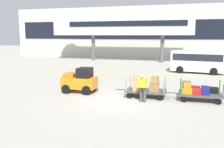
{
  "coord_description": "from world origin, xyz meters",
  "views": [
    {
      "loc": [
        3.43,
        -12.85,
        3.58
      ],
      "look_at": [
        -1.17,
        2.69,
        1.0
      ],
      "focal_mm": 39.18,
      "sensor_mm": 36.0,
      "label": 1
    }
  ],
  "objects_px": {
    "baggage_handler": "(143,87)",
    "safety_cone_near": "(134,77)",
    "baggage_cart_middle": "(198,91)",
    "shuttle_van": "(198,60)",
    "baggage_tug": "(80,81)",
    "baggage_cart_lead": "(146,87)"
  },
  "relations": [
    {
      "from": "baggage_cart_lead",
      "to": "baggage_cart_middle",
      "type": "relative_size",
      "value": 1.0
    },
    {
      "from": "baggage_handler",
      "to": "baggage_cart_lead",
      "type": "bearing_deg",
      "value": 90.62
    },
    {
      "from": "baggage_handler",
      "to": "shuttle_van",
      "type": "height_order",
      "value": "shuttle_van"
    },
    {
      "from": "baggage_cart_middle",
      "to": "safety_cone_near",
      "type": "xyz_separation_m",
      "value": [
        -4.55,
        4.88,
        -0.23
      ]
    },
    {
      "from": "baggage_handler",
      "to": "safety_cone_near",
      "type": "relative_size",
      "value": 2.84
    },
    {
      "from": "baggage_tug",
      "to": "baggage_handler",
      "type": "bearing_deg",
      "value": -15.73
    },
    {
      "from": "baggage_cart_middle",
      "to": "shuttle_van",
      "type": "bearing_deg",
      "value": 87.55
    },
    {
      "from": "baggage_tug",
      "to": "baggage_handler",
      "type": "height_order",
      "value": "baggage_tug"
    },
    {
      "from": "baggage_cart_lead",
      "to": "shuttle_van",
      "type": "xyz_separation_m",
      "value": [
        3.32,
        10.62,
        0.66
      ]
    },
    {
      "from": "shuttle_van",
      "to": "baggage_tug",
      "type": "bearing_deg",
      "value": -124.97
    },
    {
      "from": "baggage_cart_middle",
      "to": "shuttle_van",
      "type": "relative_size",
      "value": 0.6
    },
    {
      "from": "baggage_cart_middle",
      "to": "baggage_tug",
      "type": "bearing_deg",
      "value": -179.02
    },
    {
      "from": "shuttle_van",
      "to": "baggage_handler",
      "type": "bearing_deg",
      "value": -105.6
    },
    {
      "from": "baggage_cart_middle",
      "to": "safety_cone_near",
      "type": "distance_m",
      "value": 6.68
    },
    {
      "from": "baggage_tug",
      "to": "safety_cone_near",
      "type": "bearing_deg",
      "value": 63.7
    },
    {
      "from": "baggage_cart_lead",
      "to": "baggage_handler",
      "type": "bearing_deg",
      "value": -89.38
    },
    {
      "from": "baggage_cart_middle",
      "to": "shuttle_van",
      "type": "xyz_separation_m",
      "value": [
        0.45,
        10.57,
        0.73
      ]
    },
    {
      "from": "baggage_cart_middle",
      "to": "baggage_handler",
      "type": "distance_m",
      "value": 3.16
    },
    {
      "from": "baggage_cart_lead",
      "to": "baggage_handler",
      "type": "height_order",
      "value": "baggage_handler"
    },
    {
      "from": "baggage_handler",
      "to": "safety_cone_near",
      "type": "height_order",
      "value": "baggage_handler"
    },
    {
      "from": "baggage_cart_lead",
      "to": "baggage_cart_middle",
      "type": "distance_m",
      "value": 2.87
    },
    {
      "from": "baggage_tug",
      "to": "baggage_cart_lead",
      "type": "xyz_separation_m",
      "value": [
        4.15,
        0.07,
        -0.18
      ]
    }
  ]
}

